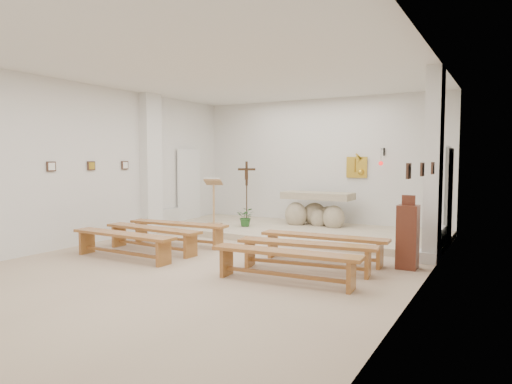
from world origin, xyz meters
The scene contains 29 objects.
ground centered at (0.00, 0.00, 0.00)m, with size 7.00×10.00×0.00m, color #CAB292.
wall_left centered at (-3.49, 0.00, 1.75)m, with size 0.02×10.00×3.50m, color silver.
wall_right centered at (3.49, 0.00, 1.75)m, with size 0.02×10.00×3.50m, color silver.
wall_back centered at (0.00, 4.99, 1.75)m, with size 7.00×0.02×3.50m, color silver.
ceiling centered at (0.00, 0.00, 3.49)m, with size 7.00×10.00×0.02m, color silver.
sanctuary_platform centered at (0.00, 3.50, 0.07)m, with size 6.98×3.00×0.15m, color beige.
pilaster_left centered at (-3.37, 2.00, 1.75)m, with size 0.26×0.55×3.50m, color white.
pilaster_right centered at (3.37, 2.00, 1.75)m, with size 0.26×0.55×3.50m, color white.
gold_wall_relief centered at (1.05, 4.96, 1.65)m, with size 0.55×0.04×0.55m, color gold.
sanctuary_lamp centered at (1.75, 4.71, 1.81)m, with size 0.11×0.36×0.44m.
station_frame_left_front centered at (-3.47, -0.80, 1.72)m, with size 0.03×0.20×0.20m, color #3F271C.
station_frame_left_mid centered at (-3.47, 0.20, 1.72)m, with size 0.03×0.20×0.20m, color #3F271C.
station_frame_left_rear centered at (-3.47, 1.20, 1.72)m, with size 0.03×0.20×0.20m, color #3F271C.
station_frame_right_front centered at (3.47, -0.80, 1.72)m, with size 0.03×0.20×0.20m, color #3F271C.
station_frame_right_mid centered at (3.47, 0.20, 1.72)m, with size 0.03×0.20×0.20m, color #3F271C.
station_frame_right_rear centered at (3.47, 1.20, 1.72)m, with size 0.03×0.20×0.20m, color #3F271C.
radiator_left centered at (-3.43, 2.70, 0.27)m, with size 0.10×0.85×0.52m, color silver.
radiator_right centered at (3.43, 2.70, 0.27)m, with size 0.10×0.85×0.52m, color silver.
altar centered at (0.22, 4.25, 0.51)m, with size 1.83×0.84×0.94m.
lectern centered at (-2.12, 2.95, 0.76)m, with size 0.53×0.49×1.24m.
crucifix_stand centered at (-1.92, 4.30, 1.10)m, with size 0.48×0.22×1.65m.
potted_plant centered at (-1.27, 3.17, 0.39)m, with size 0.43×0.38×0.48m, color #265B24.
donation_pedestal centered at (3.10, 1.19, 0.56)m, with size 0.34×0.34×1.26m.
bench_left_front centered at (-1.68, 0.95, 0.37)m, with size 2.35×0.52×0.49m.
bench_right_front centered at (1.68, 0.95, 0.37)m, with size 2.35×0.49×0.49m.
bench_left_second centered at (-1.68, 0.15, 0.37)m, with size 2.35×0.52×0.49m.
bench_right_second centered at (1.68, 0.15, 0.37)m, with size 2.36×0.68×0.49m.
bench_left_third centered at (-1.68, -0.66, 0.37)m, with size 2.34×0.44×0.49m.
bench_right_third centered at (1.68, -0.66, 0.37)m, with size 2.35×0.53×0.49m.
Camera 1 is at (4.61, -6.77, 1.87)m, focal length 32.00 mm.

